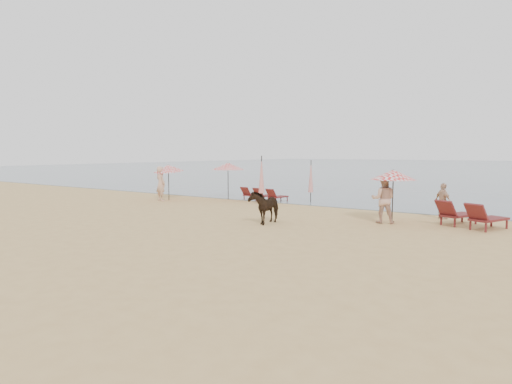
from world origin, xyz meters
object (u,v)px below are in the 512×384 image
umbrella_open_left_b (168,168)px  umbrella_open_right (393,175)px  beachgoer_right_b (443,201)px  umbrella_closed_left (262,175)px  beachgoer_left (161,184)px  lounger_cluster_left (263,195)px  cow (265,207)px  beachgoer_right_a (383,199)px  umbrella_closed_right (311,176)px  lounger_cluster_right (470,215)px  umbrella_open_left_a (228,166)px

umbrella_open_left_b → umbrella_open_right: size_ratio=1.02×
beachgoer_right_b → umbrella_open_right: bearing=96.0°
umbrella_open_right → umbrella_closed_left: size_ratio=0.81×
umbrella_open_right → beachgoer_left: (-13.18, 0.20, -0.90)m
lounger_cluster_left → cow: cow is taller
cow → beachgoer_right_a: (3.83, 2.60, 0.29)m
umbrella_open_right → umbrella_closed_right: (-5.74, 4.28, -0.45)m
lounger_cluster_left → beachgoer_right_a: bearing=-18.1°
umbrella_closed_right → umbrella_open_right: bearing=-36.7°
lounger_cluster_left → cow: size_ratio=1.66×
umbrella_open_right → cow: (-4.10, -2.90, -1.24)m
lounger_cluster_right → umbrella_closed_right: bearing=-179.6°
umbrella_open_left_a → beachgoer_right_b: size_ratio=1.45×
beachgoer_right_b → umbrella_open_left_a: bearing=36.4°
lounger_cluster_left → umbrella_closed_left: umbrella_closed_left is taller
umbrella_closed_right → beachgoer_right_a: 7.15m
umbrella_open_left_a → beachgoer_right_b: (11.94, -0.84, -1.21)m
umbrella_closed_right → beachgoer_left: 8.49m
lounger_cluster_left → beachgoer_right_b: (9.73, -1.23, 0.38)m
beachgoer_right_b → lounger_cluster_left: bearing=33.3°
umbrella_open_right → beachgoer_right_b: 2.82m
beachgoer_right_a → beachgoer_right_b: bearing=-144.4°
umbrella_open_left_b → lounger_cluster_left: bearing=3.7°
umbrella_open_left_a → umbrella_closed_right: size_ratio=0.93×
umbrella_closed_left → cow: umbrella_closed_left is taller
umbrella_open_right → beachgoer_right_b: bearing=78.1°
umbrella_open_left_a → umbrella_open_right: size_ratio=1.04×
lounger_cluster_left → umbrella_open_left_a: bearing=-163.6°
beachgoer_right_b → cow: bearing=82.6°
cow → umbrella_closed_right: bearing=98.5°
umbrella_closed_right → umbrella_open_left_b: bearing=-154.9°
lounger_cluster_right → umbrella_closed_right: (-8.43, 3.77, 0.98)m
umbrella_closed_left → beachgoer_right_b: umbrella_closed_left is taller
umbrella_open_left_b → lounger_cluster_right: bearing=-25.0°
lounger_cluster_right → beachgoer_left: beachgoer_left is taller
cow → beachgoer_right_b: 7.50m
umbrella_open_left_b → beachgoer_right_b: (14.62, 1.33, -1.10)m
beachgoer_left → beachgoer_right_b: size_ratio=1.32×
lounger_cluster_right → beachgoer_left: bearing=-154.4°
umbrella_open_left_b → umbrella_open_right: (13.16, -0.80, 0.04)m
lounger_cluster_left → umbrella_open_right: umbrella_open_right is taller
umbrella_open_left_b → beachgoer_left: (-0.01, -0.61, -0.86)m
lounger_cluster_left → umbrella_open_left_b: (-4.89, -2.55, 1.48)m
cow → lounger_cluster_left: bearing=119.3°
lounger_cluster_left → beachgoer_right_b: bearing=-0.7°
umbrella_open_left_b → beachgoer_left: umbrella_open_left_b is taller
umbrella_open_left_b → beachgoer_right_a: bearing=-28.8°
umbrella_open_left_a → cow: bearing=-65.3°
cow → umbrella_open_left_b: bearing=153.4°
umbrella_open_left_a → cow: 8.76m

